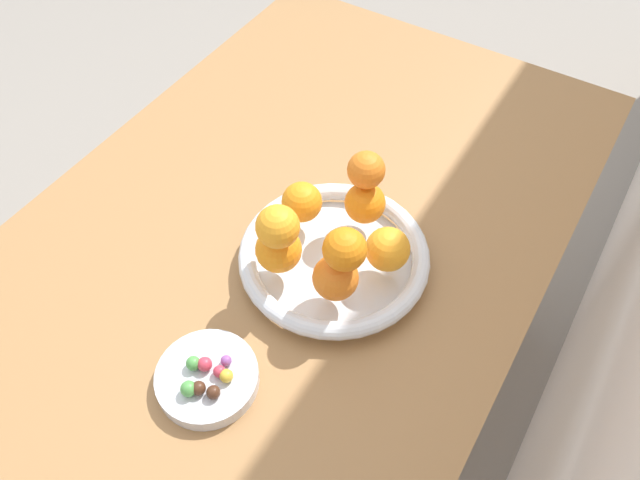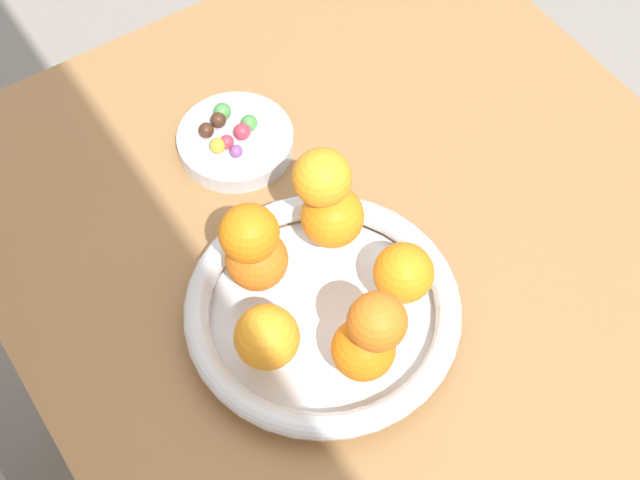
% 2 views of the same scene
% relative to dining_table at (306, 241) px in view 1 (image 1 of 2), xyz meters
% --- Properties ---
extents(ground_plane, '(6.00, 6.00, 0.00)m').
position_rel_dining_table_xyz_m(ground_plane, '(0.00, 0.00, -0.65)').
color(ground_plane, gray).
extents(dining_table, '(1.10, 0.76, 0.74)m').
position_rel_dining_table_xyz_m(dining_table, '(0.00, 0.00, 0.00)').
color(dining_table, '#9E7042').
rests_on(dining_table, ground_plane).
extents(fruit_bowl, '(0.28, 0.28, 0.04)m').
position_rel_dining_table_xyz_m(fruit_bowl, '(0.08, 0.10, 0.11)').
color(fruit_bowl, silver).
rests_on(fruit_bowl, dining_table).
extents(candy_dish, '(0.13, 0.13, 0.02)m').
position_rel_dining_table_xyz_m(candy_dish, '(0.32, 0.06, 0.10)').
color(candy_dish, silver).
rests_on(candy_dish, dining_table).
extents(orange_0, '(0.06, 0.06, 0.06)m').
position_rel_dining_table_xyz_m(orange_0, '(-0.00, 0.11, 0.16)').
color(orange_0, orange).
rests_on(orange_0, fruit_bowl).
extents(orange_1, '(0.06, 0.06, 0.06)m').
position_rel_dining_table_xyz_m(orange_1, '(0.05, 0.03, 0.16)').
color(orange_1, orange).
rests_on(orange_1, fruit_bowl).
extents(orange_2, '(0.06, 0.06, 0.06)m').
position_rel_dining_table_xyz_m(orange_2, '(0.14, 0.05, 0.16)').
color(orange_2, orange).
rests_on(orange_2, fruit_bowl).
extents(orange_3, '(0.06, 0.06, 0.06)m').
position_rel_dining_table_xyz_m(orange_3, '(0.14, 0.14, 0.16)').
color(orange_3, orange).
rests_on(orange_3, fruit_bowl).
extents(orange_4, '(0.06, 0.06, 0.06)m').
position_rel_dining_table_xyz_m(orange_4, '(0.06, 0.17, 0.16)').
color(orange_4, orange).
rests_on(orange_4, fruit_bowl).
extents(orange_5, '(0.05, 0.05, 0.05)m').
position_rel_dining_table_xyz_m(orange_5, '(-0.01, 0.10, 0.22)').
color(orange_5, orange).
rests_on(orange_5, orange_0).
extents(orange_6, '(0.06, 0.06, 0.06)m').
position_rel_dining_table_xyz_m(orange_6, '(0.13, 0.14, 0.22)').
color(orange_6, orange).
rests_on(orange_6, orange_3).
extents(orange_7, '(0.06, 0.06, 0.06)m').
position_rel_dining_table_xyz_m(orange_7, '(0.14, 0.05, 0.22)').
color(orange_7, orange).
rests_on(orange_7, orange_2).
extents(candy_ball_0, '(0.02, 0.02, 0.02)m').
position_rel_dining_table_xyz_m(candy_ball_0, '(0.34, 0.06, 0.12)').
color(candy_ball_0, '#472819').
rests_on(candy_ball_0, candy_dish).
extents(candy_ball_1, '(0.02, 0.02, 0.02)m').
position_rel_dining_table_xyz_m(candy_ball_1, '(0.31, 0.07, 0.12)').
color(candy_ball_1, '#C6384C').
rests_on(candy_ball_1, candy_dish).
extents(candy_ball_2, '(0.01, 0.01, 0.01)m').
position_rel_dining_table_xyz_m(candy_ball_2, '(0.29, 0.07, 0.12)').
color(candy_ball_2, '#8C4C99').
rests_on(candy_ball_2, candy_dish).
extents(candy_ball_3, '(0.02, 0.02, 0.02)m').
position_rel_dining_table_xyz_m(candy_ball_3, '(0.34, 0.08, 0.12)').
color(candy_ball_3, '#472819').
rests_on(candy_ball_3, candy_dish).
extents(candy_ball_4, '(0.02, 0.02, 0.02)m').
position_rel_dining_table_xyz_m(candy_ball_4, '(0.32, 0.04, 0.12)').
color(candy_ball_4, '#4C9947').
rests_on(candy_ball_4, candy_dish).
extents(candy_ball_5, '(0.02, 0.02, 0.02)m').
position_rel_dining_table_xyz_m(candy_ball_5, '(0.35, 0.05, 0.12)').
color(candy_ball_5, '#4C9947').
rests_on(candy_ball_5, candy_dish).
extents(candy_ball_6, '(0.02, 0.02, 0.02)m').
position_rel_dining_table_xyz_m(candy_ball_6, '(0.31, 0.05, 0.12)').
color(candy_ball_6, '#C6384C').
rests_on(candy_ball_6, candy_dish).
extents(candy_ball_7, '(0.02, 0.02, 0.02)m').
position_rel_dining_table_xyz_m(candy_ball_7, '(0.31, 0.08, 0.12)').
color(candy_ball_7, gold).
rests_on(candy_ball_7, candy_dish).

